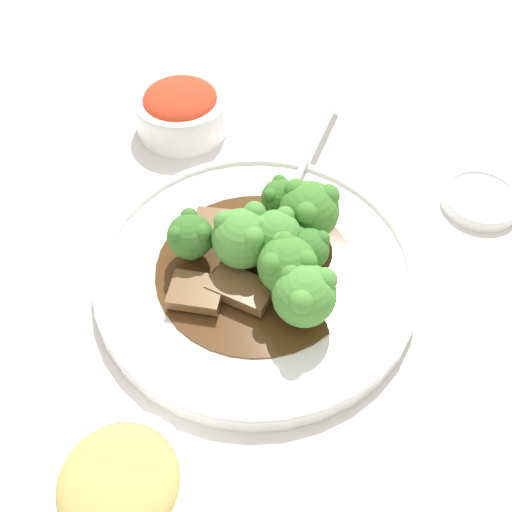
# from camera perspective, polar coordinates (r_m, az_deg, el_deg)

# --- Properties ---
(ground_plane) EXTENTS (4.00, 4.00, 0.00)m
(ground_plane) POSITION_cam_1_polar(r_m,az_deg,el_deg) (0.55, 0.00, -2.19)
(ground_plane) COLOR silver
(main_plate) EXTENTS (0.29, 0.29, 0.02)m
(main_plate) POSITION_cam_1_polar(r_m,az_deg,el_deg) (0.54, 0.00, -1.56)
(main_plate) COLOR white
(main_plate) RESTS_ON ground_plane
(beef_strip_0) EXTENTS (0.08, 0.05, 0.01)m
(beef_strip_0) POSITION_cam_1_polar(r_m,az_deg,el_deg) (0.56, -2.16, 2.97)
(beef_strip_0) COLOR brown
(beef_strip_0) RESTS_ON main_plate
(beef_strip_1) EXTENTS (0.05, 0.05, 0.01)m
(beef_strip_1) POSITION_cam_1_polar(r_m,az_deg,el_deg) (0.51, -5.74, -3.43)
(beef_strip_1) COLOR brown
(beef_strip_1) RESTS_ON main_plate
(beef_strip_2) EXTENTS (0.06, 0.03, 0.01)m
(beef_strip_2) POSITION_cam_1_polar(r_m,az_deg,el_deg) (0.51, -1.04, -3.31)
(beef_strip_2) COLOR brown
(beef_strip_2) RESTS_ON main_plate
(broccoli_floret_0) EXTENTS (0.04, 0.04, 0.05)m
(broccoli_floret_0) POSITION_cam_1_polar(r_m,az_deg,el_deg) (0.53, -6.29, 1.94)
(broccoli_floret_0) COLOR #8EB756
(broccoli_floret_0) RESTS_ON main_plate
(broccoli_floret_1) EXTENTS (0.04, 0.04, 0.04)m
(broccoli_floret_1) POSITION_cam_1_polar(r_m,az_deg,el_deg) (0.51, 4.95, 0.70)
(broccoli_floret_1) COLOR #8EB756
(broccoli_floret_1) RESTS_ON main_plate
(broccoli_floret_2) EXTENTS (0.04, 0.04, 0.06)m
(broccoli_floret_2) POSITION_cam_1_polar(r_m,az_deg,el_deg) (0.51, 1.88, 2.01)
(broccoli_floret_2) COLOR #7FA84C
(broccoli_floret_2) RESTS_ON main_plate
(broccoli_floret_3) EXTENTS (0.05, 0.05, 0.06)m
(broccoli_floret_3) POSITION_cam_1_polar(r_m,az_deg,el_deg) (0.49, 2.99, -0.81)
(broccoli_floret_3) COLOR #8EB756
(broccoli_floret_3) RESTS_ON main_plate
(broccoli_floret_4) EXTENTS (0.05, 0.05, 0.05)m
(broccoli_floret_4) POSITION_cam_1_polar(r_m,az_deg,el_deg) (0.48, 4.63, -3.61)
(broccoli_floret_4) COLOR #8EB756
(broccoli_floret_4) RESTS_ON main_plate
(broccoli_floret_5) EXTENTS (0.05, 0.05, 0.06)m
(broccoli_floret_5) POSITION_cam_1_polar(r_m,az_deg,el_deg) (0.51, -1.17, 2.05)
(broccoli_floret_5) COLOR #8EB756
(broccoli_floret_5) RESTS_ON main_plate
(broccoli_floret_6) EXTENTS (0.04, 0.04, 0.04)m
(broccoli_floret_6) POSITION_cam_1_polar(r_m,az_deg,el_deg) (0.56, 2.35, 5.60)
(broccoli_floret_6) COLOR #8EB756
(broccoli_floret_6) RESTS_ON main_plate
(broccoli_floret_7) EXTENTS (0.05, 0.05, 0.06)m
(broccoli_floret_7) POSITION_cam_1_polar(r_m,az_deg,el_deg) (0.54, 5.09, 4.41)
(broccoli_floret_7) COLOR #7FA84C
(broccoli_floret_7) RESTS_ON main_plate
(serving_spoon) EXTENTS (0.05, 0.23, 0.01)m
(serving_spoon) POSITION_cam_1_polar(r_m,az_deg,el_deg) (0.59, 3.27, 6.18)
(serving_spoon) COLOR silver
(serving_spoon) RESTS_ON main_plate
(side_bowl_kimchi) EXTENTS (0.10, 0.10, 0.05)m
(side_bowl_kimchi) POSITION_cam_1_polar(r_m,az_deg,el_deg) (0.68, -7.16, 13.72)
(side_bowl_kimchi) COLOR white
(side_bowl_kimchi) RESTS_ON ground_plane
(side_bowl_appetizer) EXTENTS (0.10, 0.10, 0.06)m
(side_bowl_appetizer) POSITION_cam_1_polar(r_m,az_deg,el_deg) (0.44, -12.41, -21.06)
(side_bowl_appetizer) COLOR white
(side_bowl_appetizer) RESTS_ON ground_plane
(sauce_dish) EXTENTS (0.08, 0.08, 0.01)m
(sauce_dish) POSITION_cam_1_polar(r_m,az_deg,el_deg) (0.65, 20.62, 5.11)
(sauce_dish) COLOR white
(sauce_dish) RESTS_ON ground_plane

